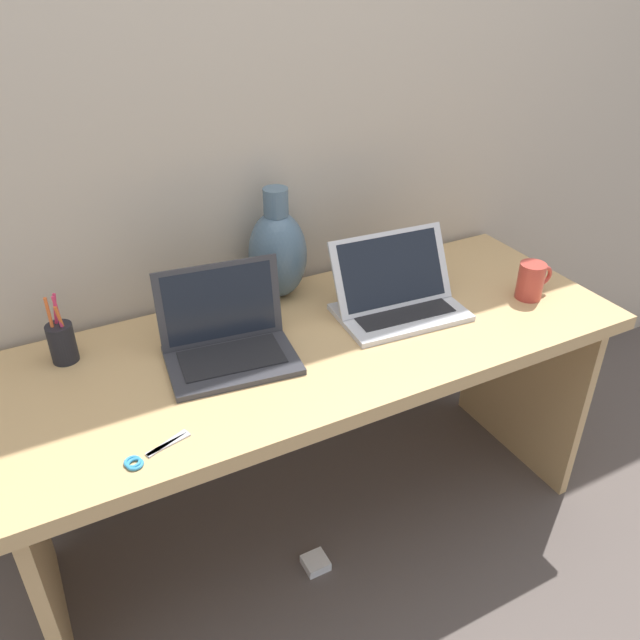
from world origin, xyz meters
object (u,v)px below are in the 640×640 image
at_px(scissors, 146,456).
at_px(pen_cup, 62,341).
at_px(laptop_left, 226,334).
at_px(laptop_right, 396,293).
at_px(green_vase, 278,252).
at_px(power_brick, 316,563).
at_px(coffee_mug, 531,281).

bearing_deg(scissors, pen_cup, 101.35).
relative_size(pen_cup, scissors, 1.27).
distance_m(laptop_left, laptop_right, 0.49).
xyz_separation_m(green_vase, scissors, (-0.52, -0.49, -0.13)).
relative_size(laptop_left, scissors, 2.30).
height_order(pen_cup, power_brick, pen_cup).
relative_size(coffee_mug, pen_cup, 0.63).
relative_size(green_vase, scissors, 2.20).
height_order(laptop_left, coffee_mug, laptop_left).
height_order(laptop_right, green_vase, green_vase).
bearing_deg(pen_cup, green_vase, 5.65).
bearing_deg(laptop_right, coffee_mug, -17.07).
distance_m(pen_cup, scissors, 0.44).
bearing_deg(power_brick, pen_cup, 147.11).
bearing_deg(laptop_left, scissors, -135.52).
xyz_separation_m(laptop_left, laptop_right, (0.49, -0.01, -0.00)).
bearing_deg(laptop_left, green_vase, 42.13).
height_order(green_vase, power_brick, green_vase).
xyz_separation_m(scissors, power_brick, (0.43, 0.10, -0.69)).
relative_size(laptop_right, coffee_mug, 3.09).
xyz_separation_m(coffee_mug, pen_cup, (-1.23, 0.29, 0.00)).
height_order(green_vase, coffee_mug, green_vase).
bearing_deg(pen_cup, laptop_right, -11.48).
xyz_separation_m(laptop_right, coffee_mug, (0.38, -0.12, -0.00)).
bearing_deg(laptop_right, pen_cup, 168.52).
height_order(coffee_mug, pen_cup, pen_cup).
xyz_separation_m(laptop_left, scissors, (-0.28, -0.27, -0.05)).
relative_size(laptop_left, pen_cup, 1.81).
bearing_deg(power_brick, green_vase, 77.51).
distance_m(green_vase, pen_cup, 0.61).
relative_size(green_vase, power_brick, 4.57).
distance_m(green_vase, scissors, 0.72).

